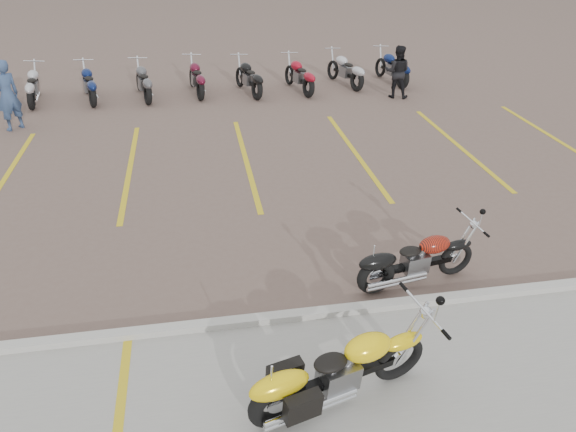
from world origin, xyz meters
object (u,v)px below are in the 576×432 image
(yellow_cruiser, at_px, (335,372))
(person_b, at_px, (397,72))
(person_a, at_px, (7,95))
(flame_cruiser, at_px, (413,262))

(yellow_cruiser, relative_size, person_b, 1.44)
(person_a, xyz_separation_m, person_b, (11.18, 1.04, -0.13))
(person_b, bearing_deg, person_a, 28.78)
(flame_cruiser, xyz_separation_m, person_b, (3.16, 9.71, 0.39))
(yellow_cruiser, bearing_deg, person_a, 104.22)
(person_a, bearing_deg, flame_cruiser, 88.34)
(yellow_cruiser, distance_m, person_b, 12.87)
(person_a, bearing_deg, person_b, 140.88)
(flame_cruiser, distance_m, person_b, 10.22)
(yellow_cruiser, height_order, person_a, person_a)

